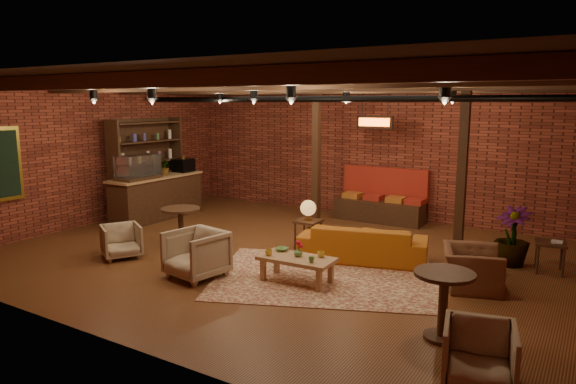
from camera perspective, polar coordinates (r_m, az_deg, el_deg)
The scene contains 27 objects.
floor at distance 9.61m, azimuth -1.18°, elevation -6.91°, with size 10.00×10.00×0.00m, color #3B210E.
ceiling at distance 9.21m, azimuth -1.26°, elevation 12.52°, with size 10.00×8.00×0.02m, color black.
wall_back at distance 12.80m, azimuth 8.53°, elevation 4.51°, with size 10.00×0.02×3.20m, color maroon.
wall_front at distance 6.33m, azimuth -21.18°, elevation -1.52°, with size 10.00×0.02×3.20m, color maroon.
wall_left at distance 12.68m, azimuth -20.65°, elevation 3.94°, with size 0.02×8.00×3.20m, color maroon.
ceiling_beams at distance 9.20m, azimuth -1.25°, elevation 11.77°, with size 9.80×6.40×0.22m, color black, non-canonical shape.
ceiling_pipe at distance 10.58m, azimuth 3.52°, elevation 10.27°, with size 0.12×0.12×9.60m, color black.
post_left at distance 11.80m, azimuth 3.17°, elevation 4.16°, with size 0.16×0.16×3.20m, color black.
post_right at distance 10.05m, azimuth 18.81°, elevation 2.63°, with size 0.16×0.16×3.20m, color black.
service_counter at distance 12.75m, azimuth -14.39°, elevation 0.67°, with size 0.80×2.50×1.60m, color black, non-canonical shape.
plant_counter at distance 12.76m, azimuth -13.52°, elevation 2.61°, with size 0.35×0.39×0.30m, color #337F33.
shelving_hutch at distance 13.05m, azimuth -15.38°, elevation 2.60°, with size 0.52×2.00×2.40m, color black, non-canonical shape.
banquette at distance 12.32m, azimuth 10.15°, elevation -0.91°, with size 2.10×0.70×1.00m, color #A8281C, non-canonical shape.
service_sign at distance 11.69m, azimuth 9.61°, elevation 7.67°, with size 0.86×0.06×0.30m, color orange.
ceiling_spotlights at distance 9.20m, azimuth -1.25°, elevation 10.40°, with size 6.40×4.40×0.28m, color black, non-canonical shape.
rug at distance 8.45m, azimuth 4.19°, elevation -9.29°, with size 3.51×2.68×0.01m, color maroon.
sofa at distance 9.23m, azimuth 8.32°, elevation -5.62°, with size 2.22×0.87×0.65m, color #A25516.
coffee_table at distance 8.08m, azimuth 0.93°, elevation -7.52°, with size 1.20×0.62×0.66m.
side_table_lamp at distance 9.80m, azimuth 2.26°, elevation -2.22°, with size 0.46×0.46×0.95m.
round_table_left at distance 10.14m, azimuth -11.83°, elevation -3.15°, with size 0.75×0.75×0.78m.
armchair_a at distance 9.80m, azimuth -18.04°, elevation -5.04°, with size 0.65×0.61×0.67m, color beige.
armchair_b at distance 8.40m, azimuth -10.17°, elevation -6.55°, with size 0.82×0.77×0.85m, color beige.
armchair_right at distance 8.28m, azimuth 19.76°, elevation -7.29°, with size 0.95×0.62×0.83m, color brown.
side_table_book at distance 9.52m, azimuth 27.17°, elevation -5.18°, with size 0.53×0.53×0.54m.
round_table_right at distance 6.42m, azimuth 16.90°, elevation -10.84°, with size 0.71×0.71×0.83m.
armchair_far at distance 5.63m, azimuth 20.48°, elevation -16.32°, with size 0.68×0.64×0.70m, color beige.
plant_tall at distance 9.45m, azimuth 24.08°, elevation 1.56°, with size 1.74×1.74×3.10m, color #4C7F4C.
Camera 1 is at (4.97, -7.74, 2.78)m, focal length 32.00 mm.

